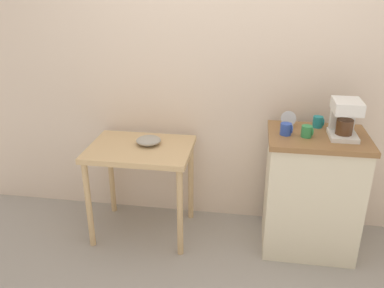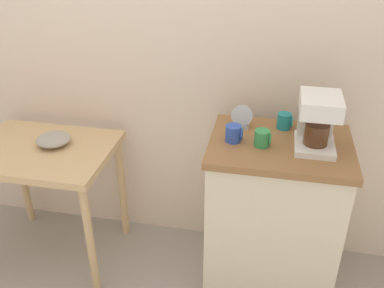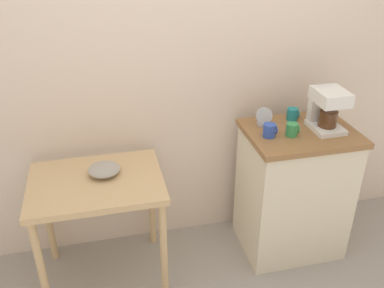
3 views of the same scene
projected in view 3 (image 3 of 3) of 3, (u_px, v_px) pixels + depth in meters
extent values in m
plane|color=gray|center=(195.00, 259.00, 2.88)|extent=(8.00, 8.00, 0.00)
cube|color=beige|center=(197.00, 41.00, 2.57)|extent=(4.40, 0.10, 2.80)
cube|color=tan|center=(96.00, 183.00, 2.42)|extent=(0.76, 0.57, 0.04)
cylinder|color=tan|center=(42.00, 271.00, 2.31)|extent=(0.04, 0.04, 0.70)
cylinder|color=tan|center=(164.00, 251.00, 2.45)|extent=(0.04, 0.04, 0.70)
cylinder|color=tan|center=(47.00, 216.00, 2.74)|extent=(0.04, 0.04, 0.70)
cylinder|color=tan|center=(151.00, 202.00, 2.87)|extent=(0.04, 0.04, 0.70)
cube|color=beige|center=(293.00, 193.00, 2.82)|extent=(0.65, 0.49, 0.87)
cube|color=olive|center=(301.00, 133.00, 2.61)|extent=(0.68, 0.52, 0.04)
cylinder|color=#9E998C|center=(105.00, 174.00, 2.46)|extent=(0.08, 0.08, 0.01)
ellipsoid|color=#9E998C|center=(104.00, 169.00, 2.45)|extent=(0.19, 0.19, 0.05)
cube|color=white|center=(326.00, 127.00, 2.60)|extent=(0.18, 0.22, 0.03)
cube|color=white|center=(321.00, 105.00, 2.62)|extent=(0.16, 0.05, 0.26)
cube|color=white|center=(331.00, 97.00, 2.50)|extent=(0.18, 0.22, 0.08)
cylinder|color=#4C2D19|center=(328.00, 119.00, 2.56)|extent=(0.11, 0.11, 0.10)
cylinder|color=teal|center=(292.00, 114.00, 2.72)|extent=(0.07, 0.07, 0.08)
torus|color=teal|center=(297.00, 114.00, 2.72)|extent=(0.01, 0.05, 0.05)
cylinder|color=#338C4C|center=(292.00, 130.00, 2.52)|extent=(0.07, 0.07, 0.08)
torus|color=#338C4C|center=(298.00, 129.00, 2.53)|extent=(0.01, 0.05, 0.05)
cylinder|color=#2D4CAD|center=(269.00, 130.00, 2.51)|extent=(0.08, 0.08, 0.08)
torus|color=#2D4CAD|center=(276.00, 130.00, 2.52)|extent=(0.01, 0.06, 0.06)
cube|color=#B2B5BA|center=(263.00, 124.00, 2.66)|extent=(0.07, 0.05, 0.02)
cylinder|color=#B2B5BA|center=(264.00, 116.00, 2.63)|extent=(0.11, 0.05, 0.11)
cylinder|color=black|center=(264.00, 116.00, 2.63)|extent=(0.09, 0.04, 0.09)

